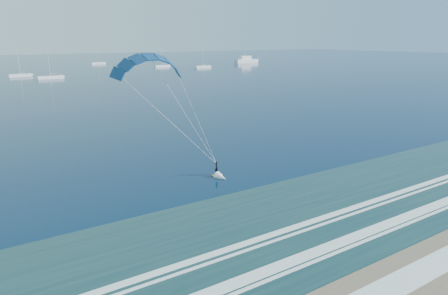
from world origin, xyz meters
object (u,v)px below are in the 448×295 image
kitesurfer_rig (184,112)px  sailboat_6 (203,67)px  sailboat_7 (50,77)px  sailboat_3 (20,75)px  sailboat_5 (162,66)px  motor_yacht (246,60)px  sailboat_4 (98,63)px

kitesurfer_rig → sailboat_6: bearing=59.5°
sailboat_6 → sailboat_7: sailboat_7 is taller
sailboat_3 → sailboat_6: 93.13m
kitesurfer_rig → sailboat_6: (94.26, 160.19, -7.68)m
sailboat_5 → sailboat_6: (17.07, -17.15, -0.00)m
kitesurfer_rig → sailboat_5: bearing=66.5°
sailboat_6 → kitesurfer_rig: bearing=-120.5°
kitesurfer_rig → sailboat_5: (77.19, 177.34, -7.68)m
motor_yacht → sailboat_7: bearing=-160.9°
sailboat_7 → kitesurfer_rig: bearing=-94.3°
motor_yacht → sailboat_6: 53.12m
motor_yacht → sailboat_7: sailboat_7 is taller
sailboat_3 → sailboat_4: 86.65m
sailboat_3 → sailboat_7: size_ratio=0.93×
sailboat_5 → sailboat_6: bearing=-45.1°
kitesurfer_rig → sailboat_7: (10.45, 139.02, -7.68)m
sailboat_5 → kitesurfer_rig: bearing=-113.5°
sailboat_3 → sailboat_5: sailboat_5 is taller
sailboat_5 → sailboat_6: 24.20m
kitesurfer_rig → sailboat_4: kitesurfer_rig is taller
sailboat_7 → motor_yacht: bearing=19.1°
kitesurfer_rig → sailboat_5: 193.56m
motor_yacht → sailboat_4: (-87.49, 39.94, -1.15)m
sailboat_6 → sailboat_3: bearing=-177.2°
kitesurfer_rig → sailboat_6: size_ratio=1.24×
sailboat_4 → motor_yacht: bearing=-24.5°
motor_yacht → sailboat_3: sailboat_3 is taller
motor_yacht → sailboat_4: size_ratio=1.42×
sailboat_3 → motor_yacht: bearing=11.6°
sailboat_5 → sailboat_7: sailboat_7 is taller
motor_yacht → sailboat_5: 64.73m
kitesurfer_rig → sailboat_3: 155.84m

